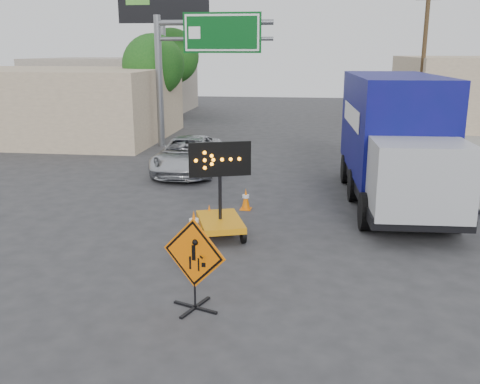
% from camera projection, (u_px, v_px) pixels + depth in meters
% --- Properties ---
extents(ground, '(100.00, 100.00, 0.00)m').
position_uv_depth(ground, '(227.00, 303.00, 11.00)').
color(ground, '#2D2D30').
rests_on(ground, ground).
extents(curb_right, '(0.40, 60.00, 0.12)m').
position_uv_depth(curb_right, '(435.00, 163.00, 24.40)').
color(curb_right, gray).
rests_on(curb_right, ground).
extents(storefront_left_near, '(14.00, 10.00, 4.00)m').
position_uv_depth(storefront_left_near, '(46.00, 104.00, 31.47)').
color(storefront_left_near, '#C9B291').
rests_on(storefront_left_near, ground).
extents(storefront_left_far, '(12.00, 10.00, 4.40)m').
position_uv_depth(storefront_left_far, '(115.00, 85.00, 44.95)').
color(storefront_left_far, '#AA9E8E').
rests_on(storefront_left_far, ground).
extents(building_right_far, '(10.00, 14.00, 4.60)m').
position_uv_depth(building_right_far, '(478.00, 91.00, 37.42)').
color(building_right_far, '#C9B291').
rests_on(building_right_far, ground).
extents(highway_gantry, '(6.18, 0.38, 6.90)m').
position_uv_depth(highway_gantry, '(197.00, 50.00, 27.47)').
color(highway_gantry, slate).
rests_on(highway_gantry, ground).
extents(billboard, '(6.10, 0.54, 9.85)m').
position_uv_depth(billboard, '(163.00, 14.00, 34.97)').
color(billboard, slate).
rests_on(billboard, ground).
extents(utility_pole_far, '(1.80, 0.26, 9.00)m').
position_uv_depth(utility_pole_far, '(424.00, 56.00, 31.72)').
color(utility_pole_far, '#4D3521').
rests_on(utility_pole_far, ground).
extents(tree_left_near, '(3.71, 3.71, 6.03)m').
position_uv_depth(tree_left_near, '(153.00, 65.00, 32.04)').
color(tree_left_near, '#4D3521').
rests_on(tree_left_near, ground).
extents(tree_left_far, '(4.10, 4.10, 6.66)m').
position_uv_depth(tree_left_far, '(171.00, 56.00, 39.72)').
color(tree_left_far, '#4D3521').
rests_on(tree_left_far, ground).
extents(construction_sign, '(1.35, 0.98, 1.91)m').
position_uv_depth(construction_sign, '(194.00, 262.00, 10.53)').
color(construction_sign, black).
rests_on(construction_sign, ground).
extents(arrow_board, '(1.68, 2.14, 2.68)m').
position_uv_depth(arrow_board, '(220.00, 215.00, 14.82)').
color(arrow_board, orange).
rests_on(arrow_board, ground).
extents(pickup_truck, '(2.71, 5.46, 1.49)m').
position_uv_depth(pickup_truck, '(188.00, 155.00, 22.68)').
color(pickup_truck, '#B9BCC1').
rests_on(pickup_truck, ground).
extents(box_truck, '(3.15, 9.03, 4.24)m').
position_uv_depth(box_truck, '(395.00, 147.00, 17.86)').
color(box_truck, black).
rests_on(box_truck, ground).
extents(cone_a, '(0.44, 0.44, 0.81)m').
position_uv_depth(cone_a, '(194.00, 225.00, 14.69)').
color(cone_a, orange).
rests_on(cone_a, ground).
extents(cone_b, '(0.43, 0.43, 0.69)m').
position_uv_depth(cone_b, '(209.00, 216.00, 15.69)').
color(cone_b, orange).
rests_on(cone_b, ground).
extents(cone_c, '(0.37, 0.37, 0.70)m').
position_uv_depth(cone_c, '(246.00, 199.00, 17.42)').
color(cone_c, orange).
rests_on(cone_c, ground).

